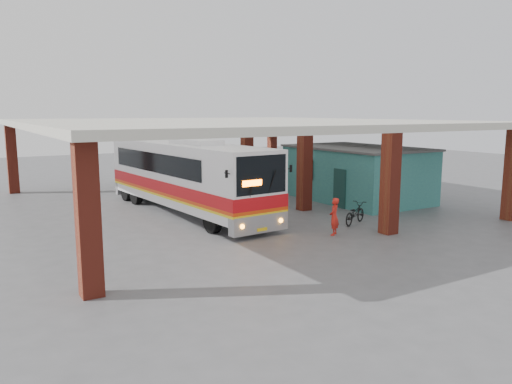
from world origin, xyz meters
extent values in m
plane|color=#515154|center=(0.00, 0.00, 0.00)|extent=(90.00, 90.00, 0.00)
cube|color=maroon|center=(3.00, -3.00, 2.17)|extent=(0.60, 0.60, 4.35)
cube|color=maroon|center=(3.00, 3.00, 2.17)|extent=(0.60, 0.60, 4.35)
cube|color=maroon|center=(3.00, 9.00, 2.17)|extent=(0.60, 0.60, 4.35)
cube|color=maroon|center=(-9.50, -4.00, 2.17)|extent=(0.60, 0.60, 4.35)
cube|color=maroon|center=(-9.50, 17.00, 2.17)|extent=(0.60, 0.60, 4.35)
cube|color=maroon|center=(10.00, 17.00, 2.17)|extent=(0.60, 0.60, 4.35)
cube|color=beige|center=(0.50, 6.50, 4.50)|extent=(21.00, 23.00, 0.30)
cube|color=#2D6E71|center=(7.50, 4.00, 1.50)|extent=(5.00, 8.00, 3.00)
cube|color=#4D4D4D|center=(7.50, 4.00, 3.05)|extent=(5.20, 8.20, 0.12)
cube|color=#153A36|center=(4.98, 2.50, 1.05)|extent=(0.08, 0.95, 2.10)
cube|color=black|center=(4.98, 5.50, 1.80)|extent=(0.08, 1.20, 1.00)
cube|color=black|center=(4.95, 5.50, 1.80)|extent=(0.04, 1.30, 1.10)
cube|color=white|center=(-2.58, 5.49, 2.05)|extent=(3.76, 13.11, 3.02)
cube|color=white|center=(-2.49, 4.42, 3.67)|extent=(1.56, 3.33, 0.27)
cube|color=gray|center=(-2.06, -0.76, 0.59)|extent=(2.74, 0.65, 0.75)
cube|color=red|center=(-2.58, 5.49, 1.46)|extent=(3.80, 13.12, 0.54)
cube|color=#DA3E0C|center=(-2.58, 5.49, 1.12)|extent=(3.80, 13.12, 0.14)
cube|color=yellow|center=(-2.58, 5.49, 0.99)|extent=(3.80, 13.12, 0.11)
cube|color=black|center=(-2.05, -0.91, 2.61)|extent=(2.44, 0.30, 1.56)
cube|color=black|center=(-4.00, 6.24, 2.59)|extent=(0.85, 9.67, 0.97)
cube|color=black|center=(-1.30, 6.47, 2.59)|extent=(0.85, 9.67, 0.97)
cube|color=#FF5905|center=(-2.53, -1.01, 2.32)|extent=(0.92, 0.13, 0.24)
sphere|color=orange|center=(-3.01, -1.06, 0.63)|extent=(0.19, 0.19, 0.19)
sphere|color=orange|center=(-1.07, -0.90, 0.63)|extent=(0.19, 0.19, 0.19)
cube|color=yellow|center=(-2.04, -0.99, 0.38)|extent=(0.49, 0.07, 0.13)
cylinder|color=black|center=(-3.37, 0.89, 0.54)|extent=(0.43, 1.10, 1.08)
cylinder|color=black|center=(-1.04, 1.08, 0.54)|extent=(0.43, 1.10, 1.08)
cylinder|color=black|center=(-4.05, 9.16, 0.54)|extent=(0.43, 1.10, 1.08)
cylinder|color=black|center=(-1.73, 9.35, 0.54)|extent=(0.43, 1.10, 1.08)
cylinder|color=black|center=(-4.17, 10.55, 0.54)|extent=(0.43, 1.10, 1.08)
cylinder|color=black|center=(-1.84, 10.75, 0.54)|extent=(0.43, 1.10, 1.08)
imported|color=black|center=(3.02, -0.89, 0.49)|extent=(1.99, 1.36, 0.99)
imported|color=red|center=(0.84, -2.03, 0.79)|extent=(0.68, 0.65, 1.57)
cube|color=red|center=(4.93, 7.97, 0.21)|extent=(0.43, 0.43, 0.05)
cube|color=red|center=(5.09, 7.95, 0.45)|extent=(0.11, 0.38, 0.54)
cylinder|color=black|center=(4.76, 7.85, 0.09)|extent=(0.03, 0.03, 0.18)
cylinder|color=black|center=(5.06, 7.80, 0.09)|extent=(0.03, 0.03, 0.18)
cylinder|color=black|center=(4.81, 8.15, 0.09)|extent=(0.03, 0.03, 0.18)
cylinder|color=black|center=(5.11, 8.10, 0.09)|extent=(0.03, 0.03, 0.18)
camera|label=1|loc=(-12.41, -17.80, 5.09)|focal=35.00mm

